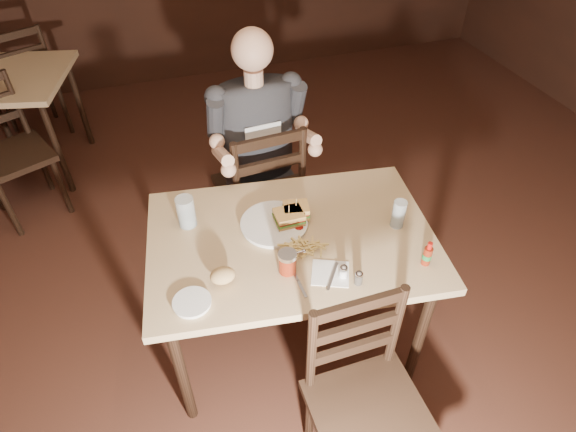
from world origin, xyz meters
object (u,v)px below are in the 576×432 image
object	(u,v)px
chair_near	(370,415)
syrup_dispenser	(287,262)
bg_table	(9,88)
glass_left	(186,212)
diner	(258,122)
glass_right	(399,214)
main_table	(291,249)
bg_chair_near	(13,156)
dinner_plate	(274,225)
chair_far	(259,190)
hot_sauce	(428,253)
bg_chair_far	(26,82)
side_plate	(192,303)

from	to	relation	value
chair_near	syrup_dispenser	xyz separation A→B (m)	(-0.16, 0.54, 0.36)
bg_table	glass_left	size ratio (longest dim) A/B	6.52
diner	glass_right	world-z (taller)	diner
main_table	syrup_dispenser	world-z (taller)	syrup_dispenser
syrup_dispenser	main_table	bearing A→B (deg)	74.37
bg_chair_near	dinner_plate	world-z (taller)	bg_chair_near
glass_left	diner	bearing A→B (deg)	43.51
bg_table	syrup_dispenser	distance (m)	2.65
bg_chair_near	glass_right	world-z (taller)	bg_chair_near
chair_far	hot_sauce	bearing A→B (deg)	109.12
bg_chair_near	glass_right	size ratio (longest dim) A/B	6.90
bg_chair_near	dinner_plate	xyz separation A→B (m)	(1.32, -1.48, 0.31)
bg_chair_far	bg_table	bearing A→B (deg)	65.62
dinner_plate	syrup_dispenser	xyz separation A→B (m)	(-0.03, -0.27, 0.04)
bg_table	glass_right	bearing A→B (deg)	-49.93
glass_right	hot_sauce	bearing A→B (deg)	-89.32
dinner_plate	glass_left	world-z (taller)	glass_left
chair_near	main_table	bearing A→B (deg)	95.61
chair_far	glass_left	bearing A→B (deg)	42.63
hot_sauce	side_plate	bearing A→B (deg)	174.43
bg_table	glass_left	world-z (taller)	glass_left
chair_near	diner	distance (m)	1.47
glass_left	side_plate	size ratio (longest dim) A/B	1.02
chair_far	chair_near	world-z (taller)	chair_far
main_table	glass_right	size ratio (longest dim) A/B	10.01
chair_far	side_plate	distance (m)	1.10
bg_table	chair_near	bearing A→B (deg)	-62.93
glass_left	glass_right	world-z (taller)	glass_left
side_plate	bg_chair_far	bearing A→B (deg)	107.16
bg_chair_far	bg_chair_near	distance (m)	1.10
chair_near	hot_sauce	xyz separation A→B (m)	(0.40, 0.40, 0.37)
main_table	bg_chair_near	bearing A→B (deg)	131.18
main_table	bg_chair_near	distance (m)	2.10
syrup_dispenser	side_plate	xyz separation A→B (m)	(-0.40, -0.05, -0.04)
main_table	bg_chair_far	world-z (taller)	bg_chair_far
main_table	diner	world-z (taller)	diner
chair_near	hot_sauce	world-z (taller)	chair_near
bg_table	chair_far	distance (m)	2.01
main_table	chair_far	distance (m)	0.73
chair_far	bg_chair_near	bearing A→B (deg)	-35.62
hot_sauce	side_plate	distance (m)	0.96
syrup_dispenser	chair_far	bearing A→B (deg)	90.39
bg_chair_far	glass_right	size ratio (longest dim) A/B	6.90
syrup_dispenser	glass_left	bearing A→B (deg)	137.60
bg_table	hot_sauce	distance (m)	3.07
bg_chair_near	diner	distance (m)	1.76
bg_chair_far	glass_right	world-z (taller)	bg_chair_far
bg_chair_near	glass_right	xyz separation A→B (m)	(1.85, -1.65, 0.37)
glass_right	bg_chair_near	bearing A→B (deg)	138.29
main_table	glass_right	distance (m)	0.50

